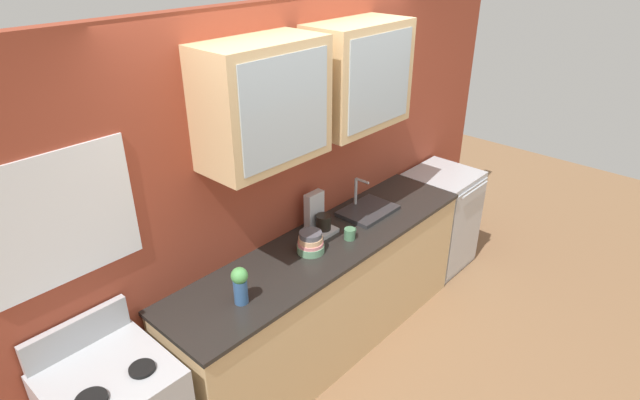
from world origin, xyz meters
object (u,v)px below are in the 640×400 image
(bowl_stack, at_px, (311,243))
(cup_near_sink, at_px, (350,234))
(dishwasher, at_px, (439,219))
(sink_faucet, at_px, (368,210))
(coffee_maker, at_px, (318,217))
(vase, at_px, (240,284))

(bowl_stack, height_order, cup_near_sink, bowl_stack)
(cup_near_sink, distance_m, dishwasher, 1.53)
(sink_faucet, distance_m, coffee_maker, 0.47)
(cup_near_sink, relative_size, dishwasher, 0.12)
(dishwasher, bearing_deg, vase, -178.60)
(vase, relative_size, dishwasher, 0.25)
(sink_faucet, relative_size, vase, 1.81)
(coffee_maker, bearing_deg, dishwasher, -6.33)
(vase, xyz_separation_m, cup_near_sink, (0.98, -0.02, -0.09))
(sink_faucet, relative_size, cup_near_sink, 3.82)
(cup_near_sink, bearing_deg, vase, 178.90)
(sink_faucet, relative_size, dishwasher, 0.46)
(sink_faucet, bearing_deg, coffee_maker, 167.90)
(bowl_stack, bearing_deg, sink_faucet, 4.61)
(coffee_maker, bearing_deg, bowl_stack, -147.84)
(cup_near_sink, relative_size, coffee_maker, 0.39)
(bowl_stack, relative_size, dishwasher, 0.20)
(cup_near_sink, xyz_separation_m, dishwasher, (1.44, 0.08, -0.51))
(vase, relative_size, coffee_maker, 0.82)
(vase, bearing_deg, bowl_stack, 6.07)
(sink_faucet, bearing_deg, bowl_stack, -175.39)
(dishwasher, distance_m, coffee_maker, 1.62)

